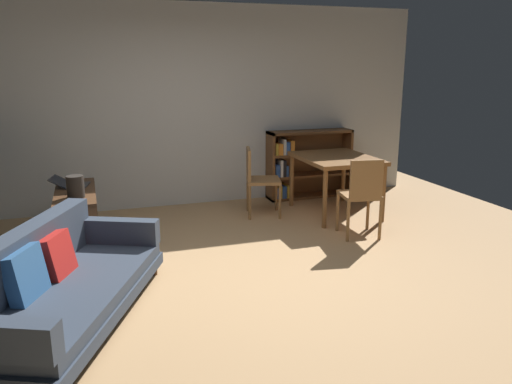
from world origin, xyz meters
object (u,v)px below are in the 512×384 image
object	(u,v)px
desk_speaker	(75,187)
fabric_couch	(55,284)
dining_chair_near	(362,193)
open_laptop	(71,184)
bookshelf	(303,164)
dining_table	(336,163)
dining_chair_far	(258,177)
media_console	(77,218)

from	to	relation	value
desk_speaker	fabric_couch	bearing A→B (deg)	-96.04
desk_speaker	dining_chair_near	world-z (taller)	dining_chair_near
open_laptop	desk_speaker	bearing A→B (deg)	-83.92
dining_chair_near	bookshelf	xyz separation A→B (m)	(0.11, 1.89, -0.04)
dining_table	dining_chair_far	xyz separation A→B (m)	(-0.98, 0.24, -0.17)
media_console	desk_speaker	bearing A→B (deg)	-86.62
media_console	dining_chair_near	world-z (taller)	dining_chair_near
desk_speaker	dining_table	world-z (taller)	desk_speaker
fabric_couch	dining_chair_far	world-z (taller)	dining_chair_far
fabric_couch	open_laptop	world-z (taller)	fabric_couch
fabric_couch	dining_chair_near	xyz separation A→B (m)	(3.17, 1.01, 0.21)
open_laptop	desk_speaker	xyz separation A→B (m)	(0.06, -0.52, 0.09)
fabric_couch	desk_speaker	xyz separation A→B (m)	(0.16, 1.50, 0.40)
media_console	desk_speaker	world-z (taller)	desk_speaker
media_console	dining_chair_far	world-z (taller)	dining_chair_far
open_laptop	dining_chair_near	bearing A→B (deg)	-18.18
dining_table	media_console	bearing A→B (deg)	-176.94
open_laptop	dining_chair_near	world-z (taller)	dining_chair_near
media_console	dining_chair_far	xyz separation A→B (m)	(2.21, 0.41, 0.21)
fabric_couch	dining_chair_far	distance (m)	3.23
fabric_couch	dining_table	world-z (taller)	dining_table
fabric_couch	bookshelf	bearing A→B (deg)	41.48
desk_speaker	dining_table	size ratio (longest dim) A/B	0.20
dining_chair_far	bookshelf	xyz separation A→B (m)	(0.93, 0.70, -0.02)
open_laptop	dining_table	size ratio (longest dim) A/B	0.39
fabric_couch	desk_speaker	size ratio (longest dim) A/B	9.89
dining_chair_near	bookshelf	bearing A→B (deg)	86.66
open_laptop	desk_speaker	distance (m)	0.53
desk_speaker	media_console	bearing A→B (deg)	93.38
media_console	bookshelf	bearing A→B (deg)	19.48
dining_chair_far	bookshelf	distance (m)	1.16
media_console	dining_chair_far	bearing A→B (deg)	10.58
media_console	dining_chair_far	distance (m)	2.26
dining_chair_near	desk_speaker	bearing A→B (deg)	170.80
fabric_couch	open_laptop	distance (m)	2.04
media_console	open_laptop	bearing A→B (deg)	99.58
dining_chair_far	bookshelf	bearing A→B (deg)	36.86
dining_table	dining_chair_near	size ratio (longest dim) A/B	1.25
dining_chair_near	dining_chair_far	size ratio (longest dim) A/B	1.04
bookshelf	media_console	bearing A→B (deg)	-160.52
fabric_couch	media_console	size ratio (longest dim) A/B	1.81
dining_chair_far	desk_speaker	bearing A→B (deg)	-162.12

